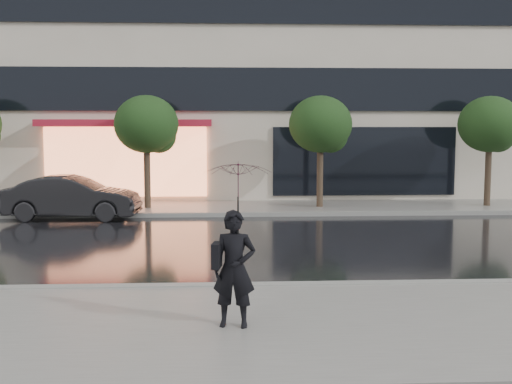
{
  "coord_description": "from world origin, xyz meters",
  "views": [
    {
      "loc": [
        -0.39,
        -12.2,
        2.94
      ],
      "look_at": [
        0.38,
        2.7,
        1.4
      ],
      "focal_mm": 45.0,
      "sensor_mm": 36.0,
      "label": 1
    }
  ],
  "objects": [
    {
      "name": "curb_near",
      "position": [
        0.0,
        -1.0,
        0.07
      ],
      "size": [
        60.0,
        0.25,
        0.14
      ],
      "primitive_type": "cube",
      "color": "gray",
      "rests_on": "ground"
    },
    {
      "name": "pedestrian_with_umbrella",
      "position": [
        -0.2,
        -3.38,
        1.66
      ],
      "size": [
        1.07,
        1.08,
        2.34
      ],
      "rotation": [
        0.0,
        0.0,
        -0.15
      ],
      "color": "black",
      "rests_on": "sidewalk_near"
    },
    {
      "name": "ground",
      "position": [
        0.0,
        0.0,
        0.0
      ],
      "size": [
        120.0,
        120.0,
        0.0
      ],
      "primitive_type": "plane",
      "color": "black",
      "rests_on": "ground"
    },
    {
      "name": "tree_mid_west",
      "position": [
        -2.94,
        10.03,
        2.92
      ],
      "size": [
        2.2,
        2.2,
        3.99
      ],
      "color": "#33261C",
      "rests_on": "ground"
    },
    {
      "name": "sidewalk_far",
      "position": [
        0.0,
        10.25,
        0.06
      ],
      "size": [
        60.0,
        3.5,
        0.12
      ],
      "primitive_type": "cube",
      "color": "slate",
      "rests_on": "ground"
    },
    {
      "name": "tree_far_east",
      "position": [
        9.06,
        10.03,
        2.92
      ],
      "size": [
        2.2,
        2.2,
        3.99
      ],
      "color": "#33261C",
      "rests_on": "ground"
    },
    {
      "name": "sidewalk_near",
      "position": [
        0.0,
        -3.25,
        0.06
      ],
      "size": [
        60.0,
        4.5,
        0.12
      ],
      "primitive_type": "cube",
      "color": "slate",
      "rests_on": "ground"
    },
    {
      "name": "tree_mid_east",
      "position": [
        3.06,
        10.03,
        2.92
      ],
      "size": [
        2.2,
        2.2,
        3.99
      ],
      "color": "#33261C",
      "rests_on": "ground"
    },
    {
      "name": "curb_far",
      "position": [
        0.0,
        8.5,
        0.07
      ],
      "size": [
        60.0,
        0.25,
        0.14
      ],
      "primitive_type": "cube",
      "color": "gray",
      "rests_on": "ground"
    },
    {
      "name": "parked_car",
      "position": [
        -5.15,
        8.12,
        0.69
      ],
      "size": [
        4.27,
        1.68,
        1.39
      ],
      "primitive_type": "imported",
      "rotation": [
        0.0,
        0.0,
        1.52
      ],
      "color": "black",
      "rests_on": "ground"
    }
  ]
}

